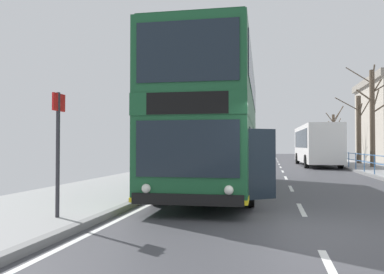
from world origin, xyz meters
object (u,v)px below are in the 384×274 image
bare_tree_far_00 (372,115)px  bare_tree_far_02 (359,128)px  bus_stop_sign_near (58,140)px  bare_tree_far_01 (334,134)px  double_decker_bus_main (217,123)px  background_bus_far_lane (316,144)px

bare_tree_far_00 → bare_tree_far_02: (0.34, 5.76, -0.61)m
bus_stop_sign_near → bare_tree_far_00: 23.96m
bus_stop_sign_near → bare_tree_far_01: bearing=73.6°
double_decker_bus_main → bare_tree_far_01: bearing=74.5°
bare_tree_far_02 → bare_tree_far_00: bearing=-93.4°
double_decker_bus_main → bus_stop_sign_near: double_decker_bus_main is taller
double_decker_bus_main → bare_tree_far_01: bare_tree_far_01 is taller
bare_tree_far_01 → double_decker_bus_main: bearing=-105.5°
bus_stop_sign_near → bare_tree_far_01: 40.28m
background_bus_far_lane → bare_tree_far_00: size_ratio=1.50×
bus_stop_sign_near → bare_tree_far_00: bearing=62.2°
bare_tree_far_01 → bare_tree_far_00: bearing=-90.6°
background_bus_far_lane → bare_tree_far_00: bearing=-47.2°
double_decker_bus_main → bare_tree_far_00: size_ratio=1.60×
background_bus_far_lane → bare_tree_far_01: 14.43m
bus_stop_sign_near → bare_tree_far_02: 29.26m
bare_tree_far_00 → background_bus_far_lane: bearing=132.8°
bus_stop_sign_near → bare_tree_far_02: bare_tree_far_02 is taller
bare_tree_far_02 → bare_tree_far_01: bearing=90.7°
bus_stop_sign_near → bare_tree_far_01: size_ratio=0.43×
bus_stop_sign_near → double_decker_bus_main: bearing=69.6°
bare_tree_far_01 → bare_tree_far_02: 11.77m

